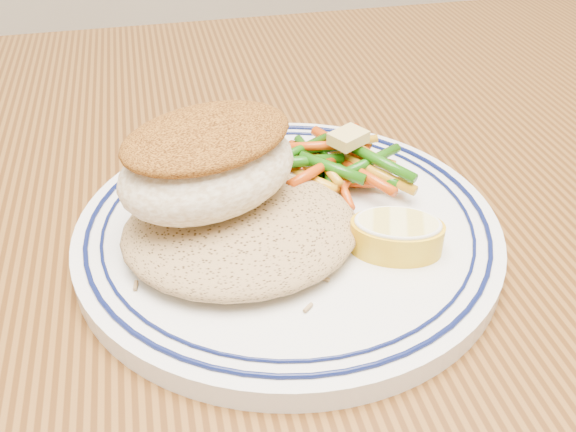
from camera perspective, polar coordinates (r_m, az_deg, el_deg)
The scene contains 7 objects.
dining_table at distance 0.48m, azimuth 5.36°, elevation -11.66°, with size 1.50×0.90×0.75m.
plate at distance 0.41m, azimuth -0.00°, elevation -1.18°, with size 0.27×0.27×0.02m.
rice_pilaf at distance 0.39m, azimuth -4.23°, elevation -0.77°, with size 0.14×0.13×0.03m, color #99794C.
fish_fillet at distance 0.38m, azimuth -7.13°, elevation 4.82°, with size 0.13×0.12×0.06m.
vegetable_pile at distance 0.45m, azimuth 4.42°, elevation 4.69°, with size 0.10×0.10×0.03m.
butter_pat at distance 0.44m, azimuth 5.38°, elevation 6.94°, with size 0.02×0.02×0.01m, color #D5BD68.
lemon_wedge at distance 0.39m, azimuth 9.64°, elevation -1.60°, with size 0.07×0.07×0.02m.
Camera 1 is at (-0.11, -0.31, 1.01)m, focal length 40.00 mm.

